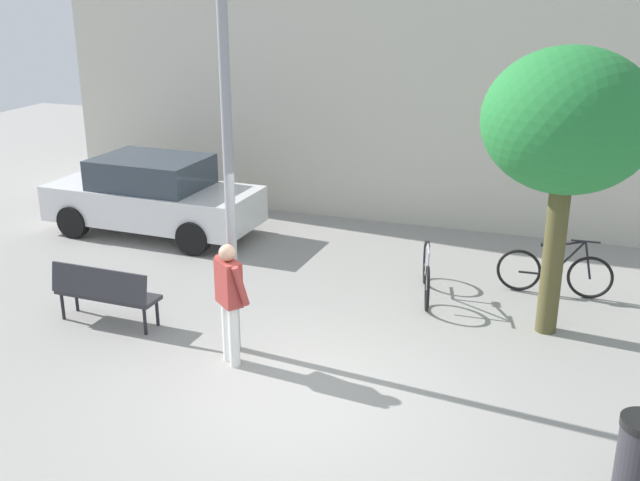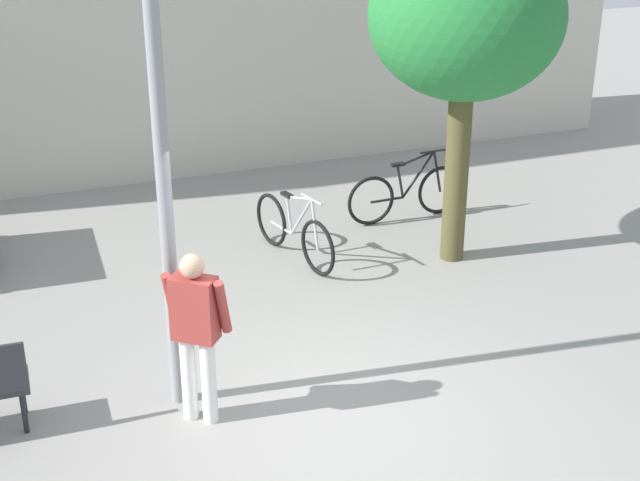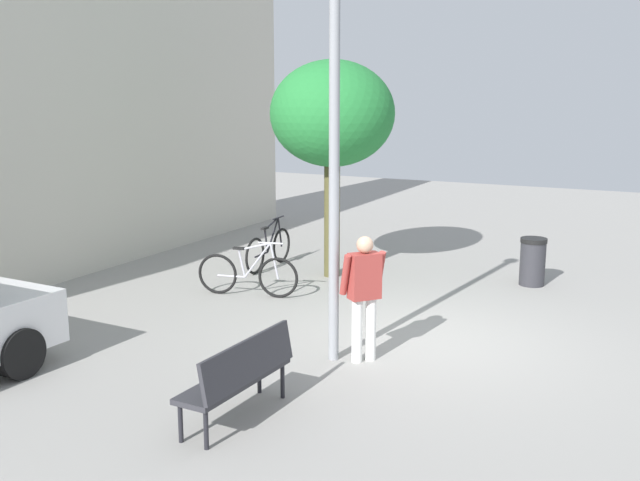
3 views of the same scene
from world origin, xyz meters
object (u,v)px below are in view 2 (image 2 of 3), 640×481
bicycle_black (407,193)px  plaza_tree (466,19)px  person_by_lamppost (196,327)px  lamppost (158,106)px  bicycle_silver (294,231)px

bicycle_black → plaza_tree: bearing=-91.5°
person_by_lamppost → bicycle_black: 5.48m
lamppost → plaza_tree: lamppost is taller
bicycle_silver → lamppost: bearing=-128.6°
person_by_lamppost → bicycle_black: (3.94, 3.76, -0.58)m
person_by_lamppost → plaza_tree: plaza_tree is taller
bicycle_black → lamppost: bearing=-140.2°
bicycle_black → person_by_lamppost: bearing=-136.3°
lamppost → bicycle_black: bearing=39.8°
person_by_lamppost → plaza_tree: 5.00m
person_by_lamppost → bicycle_silver: size_ratio=0.94×
lamppost → plaza_tree: (4.02, 1.97, 0.14)m
plaza_tree → lamppost: bearing=-153.9°
person_by_lamppost → bicycle_silver: (2.00, 3.03, -0.58)m
plaza_tree → person_by_lamppost: bearing=-149.0°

